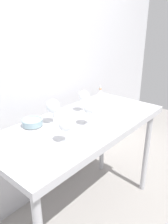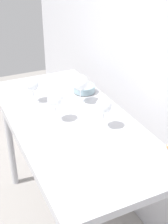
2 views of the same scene
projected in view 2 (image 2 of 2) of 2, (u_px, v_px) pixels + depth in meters
back_wall at (150, 39)px, 1.75m from camera, size 3.80×0.04×2.60m
steel_counter at (71, 134)px, 1.81m from camera, size 1.40×0.65×0.90m
wine_glass_near_left at (32, 85)px, 1.89m from camera, size 0.08×0.08×0.16m
wine_glass_near_center at (55, 100)px, 1.68m from camera, size 0.09×0.09×0.18m
wine_glass_far_right at (104, 107)px, 1.61m from camera, size 0.09×0.09×0.18m
wine_glass_far_left at (80, 83)px, 1.87m from camera, size 0.10×0.10×0.19m
tasting_sheet_upper at (102, 161)px, 1.42m from camera, size 0.22×0.26×0.00m
tasting_sheet_lower at (69, 137)px, 1.59m from camera, size 0.22×0.24×0.00m
tasting_bowl at (84, 89)px, 2.05m from camera, size 0.15×0.15×0.05m
decanter_funnel at (168, 155)px, 1.39m from camera, size 0.10×0.10×0.13m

